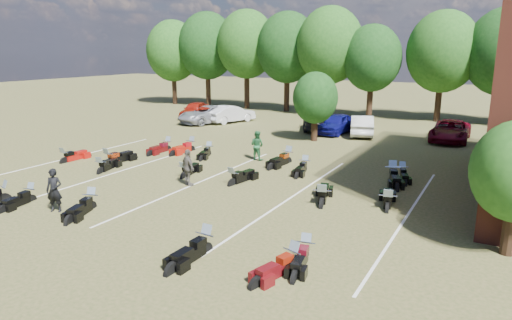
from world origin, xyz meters
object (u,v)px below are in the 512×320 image
Objects in this scene: motorcycle_14 at (168,151)px; person_grey at (188,168)px; car_4 at (336,124)px; person_green at (257,145)px; motorcycle_3 at (92,209)px; person_black at (54,190)px; car_0 at (195,110)px; motorcycle_7 at (65,163)px.

person_grey is at bearing -43.79° from motorcycle_14.
car_4 is 10.73m from person_green.
motorcycle_3 is 11.26m from motorcycle_14.
motorcycle_3 is 0.99× the size of motorcycle_14.
motorcycle_14 is at bearing 9.69° from person_green.
person_black is 11.77m from motorcycle_14.
car_0 is 18.63m from motorcycle_7.
car_4 reaches higher than motorcycle_14.
person_grey is 4.96m from motorcycle_3.
person_green is at bearing 4.93° from motorcycle_14.
car_0 is 0.99× the size of car_4.
person_grey is (-0.33, -6.27, 0.02)m from person_green.
person_grey reaches higher than person_black.
car_0 is at bearing 97.62° from motorcycle_3.
person_black reaches higher than motorcycle_7.
person_green is 0.77× the size of motorcycle_14.
motorcycle_7 is (-10.63, -16.77, -0.77)m from car_4.
person_black is 6.08m from person_grey.
person_black is 1.02× the size of person_green.
car_4 is at bearing -19.57° from car_0.
person_green is at bearing -147.16° from motorcycle_7.
motorcycle_7 is 6.31m from motorcycle_14.
person_black is 1.00× the size of person_grey.
person_green reaches higher than motorcycle_7.
person_black is 0.78× the size of motorcycle_7.
car_4 is at bearing -92.22° from person_green.
motorcycle_14 is at bearing -74.76° from car_0.
person_green is at bearing 61.29° from motorcycle_3.
person_green is 11.10m from motorcycle_3.
person_grey reaches higher than car_0.
person_grey reaches higher than motorcycle_3.
car_4 reaches higher than motorcycle_3.
car_4 reaches higher than car_0.
motorcycle_14 reaches higher than motorcycle_3.
person_grey is (13.15, -18.33, 0.13)m from car_0.
person_green is (-1.19, -10.66, 0.11)m from car_4.
motorcycle_7 reaches higher than motorcycle_3.
motorcycle_3 is (1.03, 0.89, -0.89)m from person_black.
motorcycle_7 is at bearing -91.59° from car_0.
motorcycle_3 is at bearing -77.20° from car_0.
person_green is 6.28m from person_grey.
car_4 is 22.83m from person_black.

